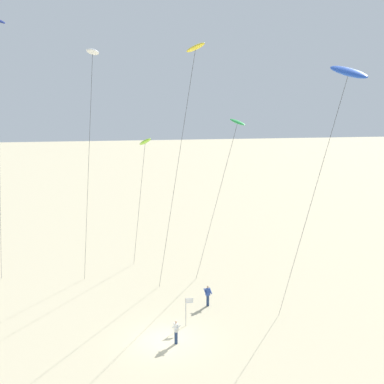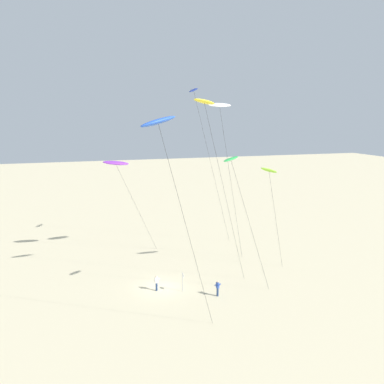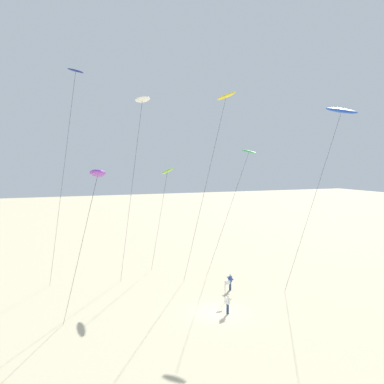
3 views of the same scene
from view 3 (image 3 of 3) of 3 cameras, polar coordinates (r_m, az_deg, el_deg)
name	(u,v)px [view 3 (image 3 of 3)]	position (r m, az deg, el deg)	size (l,w,h in m)	color
ground_plane	(218,313)	(36.29, 3.80, -17.00)	(260.00, 260.00, 0.00)	beige
kite_lime	(167,172)	(45.61, -3.60, 2.91)	(1.87, 4.21, 12.74)	#8CD833
kite_green	(248,154)	(41.48, 8.08, 5.40)	(2.86, 6.55, 14.61)	green
kite_yellow	(226,98)	(39.08, 4.87, 13.34)	(3.04, 7.00, 19.97)	yellow
kite_blue	(341,112)	(38.17, 20.74, 10.81)	(3.03, 6.73, 18.40)	blue
kite_navy	(75,78)	(38.87, -16.58, 15.57)	(3.44, 7.33, 21.87)	navy
kite_purple	(97,174)	(27.78, -13.51, 2.58)	(2.74, 7.11, 12.91)	purple
kite_white	(142,101)	(40.63, -7.22, 12.95)	(2.38, 5.67, 19.78)	white
kite_flyer_nearest	(228,304)	(35.76, 5.18, -15.81)	(0.65, 0.66, 1.67)	navy
kite_flyer_middle	(230,282)	(41.92, 5.54, -12.76)	(0.63, 0.61, 1.67)	navy
marker_flag	(226,287)	(38.20, 4.99, -13.53)	(0.56, 0.05, 2.10)	gray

